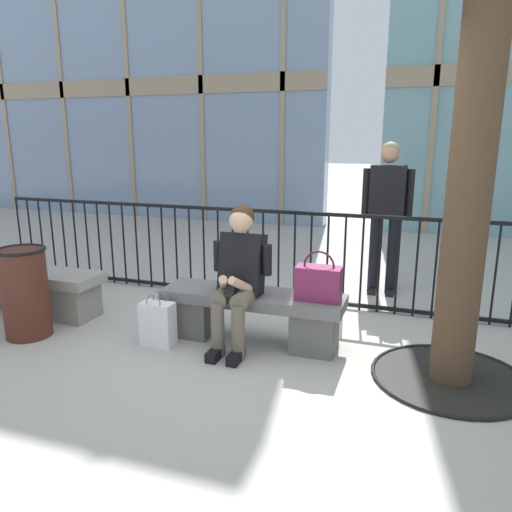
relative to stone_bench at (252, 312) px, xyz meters
The scene contains 10 objects.
ground_plane 0.27m from the stone_bench, ahead, with size 60.00×60.00×0.00m, color #B2ADA3.
stone_bench is the anchor object (origin of this frame).
seated_person_with_phone 0.41m from the stone_bench, 120.30° to the right, with size 0.52×0.66×1.21m.
handbag_on_bench 0.67m from the stone_bench, ahead, with size 0.37×0.19×0.42m.
shopping_bag 0.82m from the stone_bench, 153.33° to the right, with size 0.29×0.16×0.48m.
bystander_at_railing 2.15m from the stone_bench, 61.71° to the left, with size 0.55×0.27×1.71m.
plaza_railing 1.12m from the stone_bench, 90.00° to the left, with size 7.27×0.04×1.01m.
stone_bench_far 2.40m from the stone_bench, behind, with size 1.60×0.44×0.45m.
trash_can 2.04m from the stone_bench, 164.15° to the right, with size 0.43×0.43×0.82m.
building_facade_left 9.25m from the stone_bench, 134.17° to the left, with size 10.40×0.43×9.00m.
Camera 1 is at (1.34, -3.76, 1.76)m, focal length 33.95 mm.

